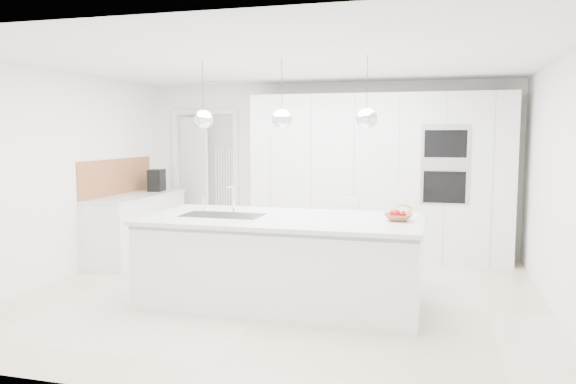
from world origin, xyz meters
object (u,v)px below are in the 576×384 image
(espresso_machine, at_px, (157,180))
(bar_stool_right, at_px, (402,239))
(fruit_bowl, at_px, (398,217))
(bar_stool_left, at_px, (344,242))
(island_base, at_px, (282,263))

(espresso_machine, relative_size, bar_stool_right, 0.29)
(fruit_bowl, height_order, bar_stool_right, bar_stool_right)
(espresso_machine, distance_m, bar_stool_left, 3.29)
(island_base, xyz_separation_m, fruit_bowl, (1.16, 0.12, 0.50))
(espresso_machine, bearing_deg, bar_stool_left, -31.55)
(fruit_bowl, bearing_deg, bar_stool_right, 90.98)
(bar_stool_left, bearing_deg, bar_stool_right, 28.35)
(fruit_bowl, relative_size, espresso_machine, 0.87)
(island_base, bearing_deg, espresso_machine, 140.79)
(espresso_machine, relative_size, bar_stool_left, 0.32)
(island_base, xyz_separation_m, bar_stool_left, (0.50, 0.89, 0.07))
(fruit_bowl, distance_m, bar_stool_right, 0.96)
(fruit_bowl, xyz_separation_m, espresso_machine, (-3.69, 1.95, 0.13))
(fruit_bowl, height_order, espresso_machine, espresso_machine)
(fruit_bowl, distance_m, espresso_machine, 4.17)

